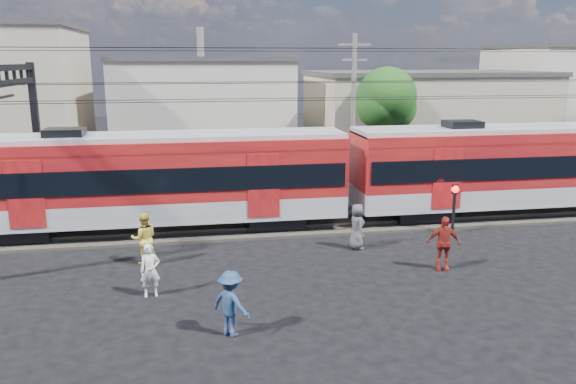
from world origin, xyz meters
name	(u,v)px	position (x,y,z in m)	size (l,w,h in m)	color
ground	(297,305)	(0.00, 0.00, 0.00)	(120.00, 120.00, 0.00)	black
track_bed	(262,226)	(0.00, 8.00, 0.06)	(70.00, 3.40, 0.12)	#2D2823
rail_near	(265,229)	(0.00, 7.25, 0.18)	(70.00, 0.12, 0.12)	#59544C
rail_far	(260,219)	(0.00, 8.75, 0.18)	(70.00, 0.12, 0.12)	#59544C
commuter_train	(156,177)	(-4.40, 8.00, 2.40)	(50.30, 3.08, 4.17)	black
catenary	(40,112)	(-8.65, 8.00, 5.14)	(70.00, 9.30, 7.52)	black
building_midwest	(203,108)	(-2.00, 27.00, 3.66)	(12.24, 12.24, 7.30)	#BCB3A5
building_mideast	(423,115)	(14.00, 24.00, 3.16)	(16.32, 10.20, 6.30)	tan
building_east	(562,96)	(28.00, 28.00, 4.16)	(10.20, 10.20, 8.30)	#BCB3A5
utility_pole_mid	(353,107)	(6.00, 15.00, 4.53)	(1.80, 0.24, 8.50)	slate
tree_near	(389,100)	(9.19, 18.09, 4.66)	(3.82, 3.64, 6.72)	#382619
pedestrian_a	(150,270)	(-4.30, 1.41, 0.83)	(0.61, 0.40, 1.66)	silver
pedestrian_b	(144,238)	(-4.68, 4.35, 0.94)	(0.91, 0.71, 1.87)	gold
pedestrian_c	(231,304)	(-2.04, -1.54, 0.89)	(1.15, 0.66, 1.79)	navy
pedestrian_d	(443,243)	(5.51, 1.98, 0.96)	(1.12, 0.47, 1.91)	maroon
pedestrian_e	(357,226)	(3.22, 4.64, 0.88)	(0.86, 0.56, 1.77)	#45464A
crossing_signal	(454,200)	(7.72, 5.76, 1.47)	(0.31, 0.31, 2.12)	black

